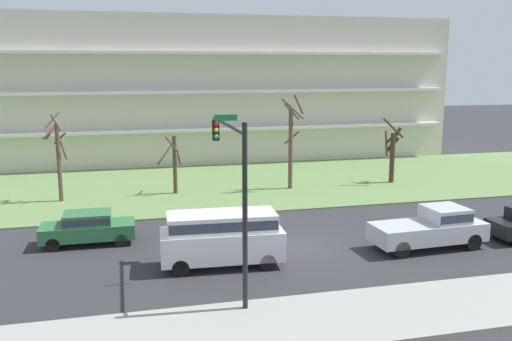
{
  "coord_description": "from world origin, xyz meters",
  "views": [
    {
      "loc": [
        -8.22,
        -24.23,
        8.52
      ],
      "look_at": [
        -0.76,
        6.0,
        2.55
      ],
      "focal_mm": 38.69,
      "sensor_mm": 36.0,
      "label": 1
    }
  ],
  "objects_px": {
    "sedan_green_center_right": "(88,227)",
    "traffic_signal_mast": "(233,173)",
    "tree_far_left": "(58,156)",
    "pickup_silver_near_right": "(432,227)",
    "van_white_center_left": "(222,235)",
    "tree_right": "(392,152)",
    "tree_left": "(174,163)",
    "tree_center": "(291,143)"
  },
  "relations": [
    {
      "from": "tree_right",
      "to": "van_white_center_left",
      "type": "relative_size",
      "value": 0.91
    },
    {
      "from": "tree_left",
      "to": "tree_right",
      "type": "bearing_deg",
      "value": -0.97
    },
    {
      "from": "sedan_green_center_right",
      "to": "tree_right",
      "type": "bearing_deg",
      "value": -155.55
    },
    {
      "from": "tree_left",
      "to": "sedan_green_center_right",
      "type": "height_order",
      "value": "tree_left"
    },
    {
      "from": "tree_left",
      "to": "sedan_green_center_right",
      "type": "distance_m",
      "value": 10.85
    },
    {
      "from": "tree_center",
      "to": "pickup_silver_near_right",
      "type": "distance_m",
      "value": 13.95
    },
    {
      "from": "tree_far_left",
      "to": "pickup_silver_near_right",
      "type": "bearing_deg",
      "value": -37.18
    },
    {
      "from": "traffic_signal_mast",
      "to": "pickup_silver_near_right",
      "type": "bearing_deg",
      "value": 14.4
    },
    {
      "from": "sedan_green_center_right",
      "to": "pickup_silver_near_right",
      "type": "height_order",
      "value": "pickup_silver_near_right"
    },
    {
      "from": "tree_far_left",
      "to": "van_white_center_left",
      "type": "xyz_separation_m",
      "value": [
        7.85,
        -13.59,
        -1.54
      ]
    },
    {
      "from": "van_white_center_left",
      "to": "traffic_signal_mast",
      "type": "distance_m",
      "value": 4.11
    },
    {
      "from": "tree_center",
      "to": "van_white_center_left",
      "type": "height_order",
      "value": "tree_center"
    },
    {
      "from": "tree_right",
      "to": "pickup_silver_near_right",
      "type": "distance_m",
      "value": 14.66
    },
    {
      "from": "sedan_green_center_right",
      "to": "traffic_signal_mast",
      "type": "distance_m",
      "value": 9.83
    },
    {
      "from": "tree_far_left",
      "to": "tree_right",
      "type": "xyz_separation_m",
      "value": [
        22.91,
        0.14,
        -0.59
      ]
    },
    {
      "from": "pickup_silver_near_right",
      "to": "traffic_signal_mast",
      "type": "xyz_separation_m",
      "value": [
        -10.08,
        -2.59,
        3.58
      ]
    },
    {
      "from": "pickup_silver_near_right",
      "to": "tree_left",
      "type": "bearing_deg",
      "value": 124.61
    },
    {
      "from": "tree_left",
      "to": "van_white_center_left",
      "type": "height_order",
      "value": "tree_left"
    },
    {
      "from": "tree_far_left",
      "to": "van_white_center_left",
      "type": "height_order",
      "value": "tree_far_left"
    },
    {
      "from": "pickup_silver_near_right",
      "to": "traffic_signal_mast",
      "type": "bearing_deg",
      "value": -168.41
    },
    {
      "from": "van_white_center_left",
      "to": "tree_left",
      "type": "bearing_deg",
      "value": 95.97
    },
    {
      "from": "tree_center",
      "to": "tree_right",
      "type": "distance_m",
      "value": 7.81
    },
    {
      "from": "tree_center",
      "to": "pickup_silver_near_right",
      "type": "xyz_separation_m",
      "value": [
        2.74,
        -13.49,
        -2.27
      ]
    },
    {
      "from": "tree_far_left",
      "to": "sedan_green_center_right",
      "type": "height_order",
      "value": "tree_far_left"
    },
    {
      "from": "tree_right",
      "to": "traffic_signal_mast",
      "type": "height_order",
      "value": "traffic_signal_mast"
    },
    {
      "from": "van_white_center_left",
      "to": "pickup_silver_near_right",
      "type": "xyz_separation_m",
      "value": [
        10.06,
        0.01,
        -0.38
      ]
    },
    {
      "from": "tree_center",
      "to": "sedan_green_center_right",
      "type": "height_order",
      "value": "tree_center"
    },
    {
      "from": "van_white_center_left",
      "to": "pickup_silver_near_right",
      "type": "distance_m",
      "value": 10.07
    },
    {
      "from": "tree_center",
      "to": "traffic_signal_mast",
      "type": "relative_size",
      "value": 0.99
    },
    {
      "from": "tree_left",
      "to": "tree_center",
      "type": "bearing_deg",
      "value": -3.59
    },
    {
      "from": "tree_right",
      "to": "traffic_signal_mast",
      "type": "distance_m",
      "value": 22.33
    },
    {
      "from": "pickup_silver_near_right",
      "to": "tree_center",
      "type": "bearing_deg",
      "value": 98.7
    },
    {
      "from": "tree_left",
      "to": "tree_center",
      "type": "distance_m",
      "value": 8.05
    },
    {
      "from": "tree_right",
      "to": "sedan_green_center_right",
      "type": "bearing_deg",
      "value": -156.07
    },
    {
      "from": "tree_far_left",
      "to": "tree_right",
      "type": "bearing_deg",
      "value": 0.34
    },
    {
      "from": "tree_center",
      "to": "tree_right",
      "type": "bearing_deg",
      "value": 1.73
    },
    {
      "from": "traffic_signal_mast",
      "to": "tree_center",
      "type": "bearing_deg",
      "value": 65.48
    },
    {
      "from": "tree_left",
      "to": "tree_right",
      "type": "relative_size",
      "value": 0.82
    },
    {
      "from": "pickup_silver_near_right",
      "to": "van_white_center_left",
      "type": "bearing_deg",
      "value": 177.26
    },
    {
      "from": "van_white_center_left",
      "to": "sedan_green_center_right",
      "type": "bearing_deg",
      "value": 145.24
    },
    {
      "from": "tree_far_left",
      "to": "van_white_center_left",
      "type": "distance_m",
      "value": 15.77
    },
    {
      "from": "van_white_center_left",
      "to": "traffic_signal_mast",
      "type": "xyz_separation_m",
      "value": [
        -0.02,
        -2.58,
        3.2
      ]
    }
  ]
}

